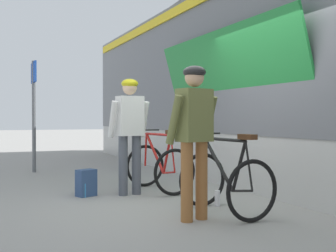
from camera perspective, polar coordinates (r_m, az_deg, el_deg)
The scene contains 10 objects.
ground_plane at distance 5.95m, azimuth 3.53°, elevation -10.29°, with size 80.00×80.00×0.00m, color gray.
train_car at distance 8.32m, azimuth 17.13°, elevation 6.48°, with size 3.26×16.45×3.88m.
cyclist_near_in_white at distance 6.73m, azimuth -4.95°, elevation 0.05°, with size 0.63×0.35×1.76m.
cyclist_far_in_olive at distance 5.04m, azimuth 3.39°, elevation -0.27°, with size 0.65×0.40×1.76m.
bicycle_near_red at distance 7.11m, azimuth -1.14°, elevation -5.16°, with size 0.81×1.13×0.99m.
bicycle_far_black at distance 5.46m, azimuth 7.44°, elevation -7.04°, with size 0.80×1.13×0.99m.
backpack_on_platform at distance 6.77m, azimuth -10.50°, elevation -7.21°, with size 0.28×0.18×0.40m, color navy.
water_bottle_near_the_bikes at distance 5.98m, azimuth 6.38°, elevation -9.23°, with size 0.07×0.07×0.21m, color silver.
water_bottle_by_the_backpack at distance 6.69m, azimuth -10.76°, elevation -8.16°, with size 0.06×0.06×0.20m, color #338CCC.
platform_sign_post at distance 9.96m, azimuth -16.91°, elevation 3.60°, with size 0.08×0.70×2.40m.
Camera 1 is at (-2.64, -5.21, 1.17)m, focal length 47.31 mm.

